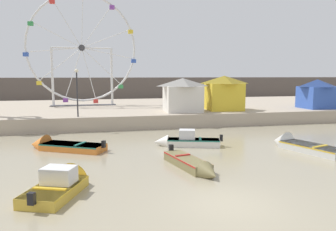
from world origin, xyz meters
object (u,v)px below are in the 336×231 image
object	(u,v)px
motorboat_mustard_yellow	(64,183)
promenade_lamp_near	(77,86)
motorboat_orange_hull	(59,146)
carnival_booth_blue_tent	(317,93)
motorboat_olive_wood	(193,165)
ferris_wheel_white_frame	(82,50)
motorboat_pale_grey	(298,145)
carnival_booth_yellow_awning	(224,92)
motorboat_white_red_stripe	(184,141)
carnival_booth_white_ticket	(183,94)

from	to	relation	value
motorboat_mustard_yellow	promenade_lamp_near	distance (m)	15.38
motorboat_orange_hull	carnival_booth_blue_tent	world-z (taller)	carnival_booth_blue_tent
motorboat_olive_wood	ferris_wheel_white_frame	bearing A→B (deg)	-178.06
motorboat_pale_grey	carnival_booth_yellow_awning	xyz separation A→B (m)	(0.02, 12.76, 2.84)
motorboat_mustard_yellow	carnival_booth_yellow_awning	distance (m)	22.73
motorboat_mustard_yellow	ferris_wheel_white_frame	bearing A→B (deg)	21.43
ferris_wheel_white_frame	carnival_booth_yellow_awning	distance (m)	17.23
ferris_wheel_white_frame	promenade_lamp_near	xyz separation A→B (m)	(-0.15, -10.75, -3.85)
motorboat_mustard_yellow	motorboat_white_red_stripe	distance (m)	10.18
motorboat_mustard_yellow	motorboat_white_red_stripe	xyz separation A→B (m)	(7.28, 7.11, 0.04)
carnival_booth_blue_tent	carnival_booth_yellow_awning	distance (m)	10.57
ferris_wheel_white_frame	motorboat_olive_wood	bearing A→B (deg)	-75.75
carnival_booth_blue_tent	promenade_lamp_near	xyz separation A→B (m)	(-25.03, -1.86, 1.04)
motorboat_mustard_yellow	carnival_booth_blue_tent	xyz separation A→B (m)	(24.98, 16.81, 2.57)
motorboat_olive_wood	motorboat_pale_grey	bearing A→B (deg)	97.83
promenade_lamp_near	motorboat_mustard_yellow	bearing A→B (deg)	-89.80
motorboat_white_red_stripe	carnival_booth_white_ticket	distance (m)	10.51
motorboat_pale_grey	carnival_booth_blue_tent	world-z (taller)	carnival_booth_blue_tent
motorboat_orange_hull	carnival_booth_yellow_awning	bearing A→B (deg)	-119.36
motorboat_white_red_stripe	ferris_wheel_white_frame	distance (m)	21.26
motorboat_mustard_yellow	motorboat_pale_grey	distance (m)	15.11
carnival_booth_yellow_awning	promenade_lamp_near	distance (m)	14.69
motorboat_mustard_yellow	carnival_booth_white_ticket	size ratio (longest dim) A/B	1.07
motorboat_olive_wood	motorboat_pale_grey	xyz separation A→B (m)	(8.18, 3.00, -0.02)
motorboat_orange_hull	motorboat_mustard_yellow	xyz separation A→B (m)	(0.98, -7.94, 0.07)
motorboat_pale_grey	ferris_wheel_white_frame	world-z (taller)	ferris_wheel_white_frame
carnival_booth_yellow_awning	motorboat_white_red_stripe	bearing A→B (deg)	-120.21
motorboat_white_red_stripe	carnival_booth_yellow_awning	xyz separation A→B (m)	(7.14, 10.24, 2.73)
motorboat_olive_wood	carnival_booth_white_ticket	bearing A→B (deg)	154.25
motorboat_orange_hull	carnival_booth_yellow_awning	world-z (taller)	carnival_booth_yellow_awning
motorboat_pale_grey	promenade_lamp_near	bearing A→B (deg)	36.80
motorboat_mustard_yellow	ferris_wheel_white_frame	world-z (taller)	ferris_wheel_white_frame
motorboat_orange_hull	promenade_lamp_near	distance (m)	7.98
carnival_booth_blue_tent	motorboat_olive_wood	bearing A→B (deg)	-141.40
motorboat_orange_hull	ferris_wheel_white_frame	size ratio (longest dim) A/B	0.41
motorboat_pale_grey	ferris_wheel_white_frame	distance (m)	26.59
carnival_booth_yellow_awning	motorboat_olive_wood	bearing A→B (deg)	-112.80
motorboat_olive_wood	promenade_lamp_near	xyz separation A→B (m)	(-6.28, 13.37, 3.67)
carnival_booth_blue_tent	motorboat_orange_hull	bearing A→B (deg)	-161.60
motorboat_white_red_stripe	carnival_booth_white_ticket	size ratio (longest dim) A/B	1.19
motorboat_pale_grey	carnival_booth_white_ticket	bearing A→B (deg)	2.46
motorboat_mustard_yellow	carnival_booth_white_ticket	distance (m)	19.81
motorboat_white_red_stripe	carnival_booth_white_ticket	world-z (taller)	carnival_booth_white_ticket
motorboat_white_red_stripe	carnival_booth_blue_tent	xyz separation A→B (m)	(17.69, 9.70, 2.53)
motorboat_olive_wood	carnival_booth_white_ticket	distance (m)	16.03
motorboat_olive_wood	carnival_booth_blue_tent	bearing A→B (deg)	116.76
ferris_wheel_white_frame	carnival_booth_yellow_awning	size ratio (longest dim) A/B	3.22
motorboat_mustard_yellow	promenade_lamp_near	xyz separation A→B (m)	(-0.05, 14.95, 3.62)
motorboat_pale_grey	promenade_lamp_near	xyz separation A→B (m)	(-14.45, 10.37, 3.68)
carnival_booth_yellow_awning	promenade_lamp_near	world-z (taller)	promenade_lamp_near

